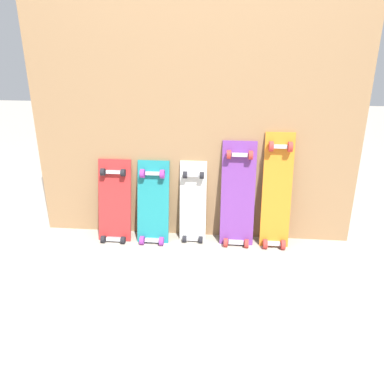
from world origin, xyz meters
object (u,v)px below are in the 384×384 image
at_px(skateboard_orange, 277,196).
at_px(skateboard_white, 193,206).
at_px(skateboard_teal, 153,207).
at_px(skateboard_purple, 238,199).
at_px(skateboard_red, 115,206).

bearing_deg(skateboard_orange, skateboard_white, 178.11).
bearing_deg(skateboard_teal, skateboard_orange, 1.12).
distance_m(skateboard_teal, skateboard_purple, 0.60).
height_order(skateboard_teal, skateboard_white, skateboard_white).
xyz_separation_m(skateboard_teal, skateboard_white, (0.29, 0.04, -0.00)).
bearing_deg(skateboard_red, skateboard_teal, 0.03).
relative_size(skateboard_purple, skateboard_orange, 0.93).
distance_m(skateboard_teal, skateboard_white, 0.29).
xyz_separation_m(skateboard_red, skateboard_white, (0.56, 0.04, 0.00)).
bearing_deg(skateboard_white, skateboard_red, -176.38).
xyz_separation_m(skateboard_red, skateboard_teal, (0.28, 0.00, 0.00)).
distance_m(skateboard_red, skateboard_purple, 0.88).
relative_size(skateboard_white, skateboard_orange, 0.76).
xyz_separation_m(skateboard_white, skateboard_purple, (0.31, -0.02, 0.08)).
bearing_deg(skateboard_purple, skateboard_red, -178.81).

